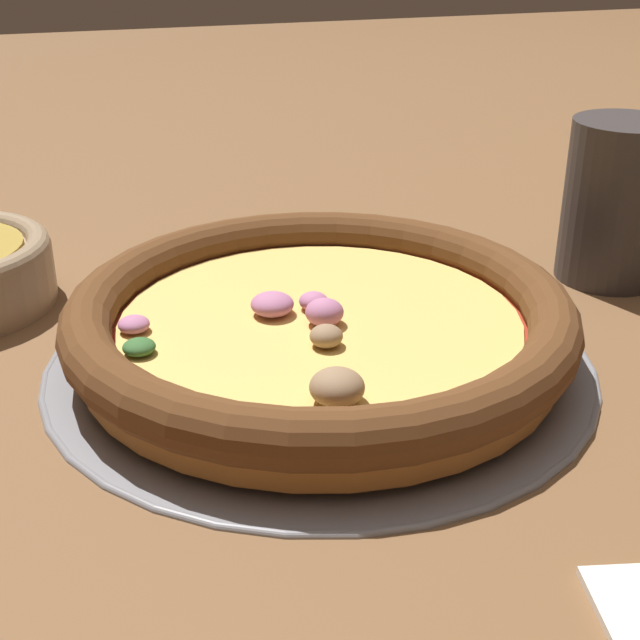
% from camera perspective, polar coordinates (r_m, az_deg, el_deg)
% --- Properties ---
extents(ground_plane, '(3.00, 3.00, 0.00)m').
position_cam_1_polar(ground_plane, '(0.54, 0.00, -2.69)').
color(ground_plane, brown).
extents(pizza_tray, '(0.33, 0.33, 0.01)m').
position_cam_1_polar(pizza_tray, '(0.54, 0.00, -2.39)').
color(pizza_tray, gray).
rests_on(pizza_tray, ground_plane).
extents(pizza, '(0.30, 0.30, 0.04)m').
position_cam_1_polar(pizza, '(0.53, -0.02, -0.10)').
color(pizza, '#A86B33').
rests_on(pizza, pizza_tray).
extents(drinking_cup, '(0.08, 0.08, 0.12)m').
position_cam_1_polar(drinking_cup, '(0.68, 18.46, 7.20)').
color(drinking_cup, '#383333').
rests_on(drinking_cup, ground_plane).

